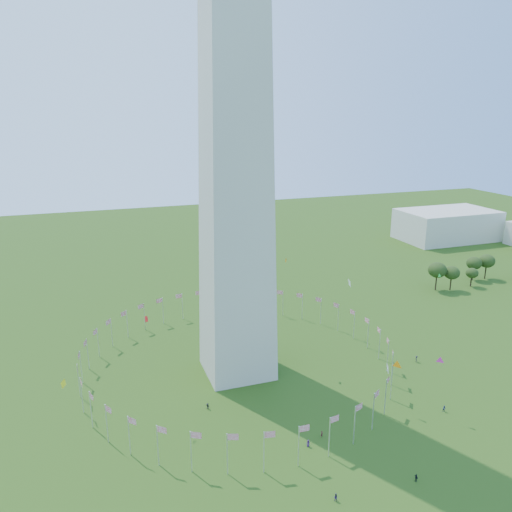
# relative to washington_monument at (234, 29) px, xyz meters

# --- Properties ---
(ground) EXTENTS (600.00, 600.00, 0.00)m
(ground) POSITION_rel_washington_monument_xyz_m (0.00, -50.00, -84.50)
(ground) COLOR #22410F
(ground) RESTS_ON ground
(washington_monument) EXTENTS (16.80, 16.80, 169.00)m
(washington_monument) POSITION_rel_washington_monument_xyz_m (0.00, 0.00, 0.00)
(washington_monument) COLOR beige
(washington_monument) RESTS_ON ground
(flag_ring) EXTENTS (80.24, 80.24, 9.00)m
(flag_ring) POSITION_rel_washington_monument_xyz_m (-0.00, 0.00, -80.00)
(flag_ring) COLOR silver
(flag_ring) RESTS_ON ground
(gov_building_east_a) EXTENTS (50.00, 30.00, 16.00)m
(gov_building_east_a) POSITION_rel_washington_monument_xyz_m (150.00, 100.00, -76.50)
(gov_building_east_a) COLOR beige
(gov_building_east_a) RESTS_ON ground
(crowd) EXTENTS (100.24, 74.34, 1.98)m
(crowd) POSITION_rel_washington_monument_xyz_m (-2.19, -52.20, -83.63)
(crowd) COLOR #33194C
(crowd) RESTS_ON ground
(kites_aloft) EXTENTS (119.38, 63.19, 38.58)m
(kites_aloft) POSITION_rel_washington_monument_xyz_m (12.10, -29.50, -65.09)
(kites_aloft) COLOR orange
(kites_aloft) RESTS_ON ground
(tree_line_east) EXTENTS (53.86, 15.52, 10.99)m
(tree_line_east) POSITION_rel_washington_monument_xyz_m (113.77, 35.41, -79.58)
(tree_line_east) COLOR #2E4717
(tree_line_east) RESTS_ON ground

